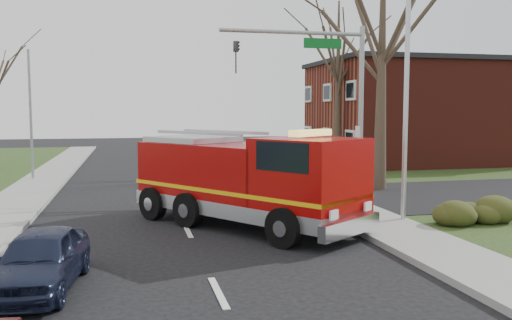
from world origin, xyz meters
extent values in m
plane|color=black|center=(0.00, 0.00, 0.00)|extent=(120.00, 120.00, 0.00)
cube|color=gray|center=(6.20, 0.00, 0.07)|extent=(2.40, 80.00, 0.15)
cube|color=maroon|center=(19.00, 18.00, 3.50)|extent=(15.00, 10.00, 7.00)
cube|color=black|center=(19.00, 18.00, 7.10)|extent=(15.40, 10.40, 0.30)
cube|color=silver|center=(11.45, 18.00, 2.00)|extent=(0.12, 1.40, 1.20)
cube|color=#56141A|center=(10.50, 12.50, 0.90)|extent=(0.12, 2.00, 1.00)
cylinder|color=gray|center=(10.50, 11.70, 0.45)|extent=(0.08, 0.08, 0.90)
cylinder|color=gray|center=(10.50, 13.30, 0.45)|extent=(0.08, 0.08, 0.90)
ellipsoid|color=#303613|center=(9.00, -1.00, 0.58)|extent=(2.80, 2.00, 0.90)
cone|color=#3E2D24|center=(9.50, 6.00, 6.00)|extent=(0.64, 0.64, 12.00)
cone|color=#3E2D24|center=(11.00, 15.00, 5.25)|extent=(0.56, 0.56, 10.50)
cylinder|color=gray|center=(6.50, 1.50, 3.40)|extent=(0.18, 0.18, 6.80)
cylinder|color=gray|center=(3.90, 1.50, 6.50)|extent=(5.20, 0.14, 0.14)
cube|color=#0C591E|center=(5.00, 1.50, 6.15)|extent=(1.40, 0.06, 0.35)
imported|color=black|center=(1.90, 1.50, 6.15)|extent=(0.22, 0.18, 1.10)
cylinder|color=#B7BABF|center=(7.20, -0.50, 4.20)|extent=(0.16, 0.16, 8.40)
cylinder|color=gray|center=(-6.80, 14.00, 3.50)|extent=(0.14, 0.14, 7.00)
cube|color=#910706|center=(1.18, 1.32, 1.60)|extent=(5.26, 5.92, 2.16)
cube|color=#910706|center=(3.41, -1.90, 1.75)|extent=(3.73, 3.73, 2.47)
cube|color=#B7BABF|center=(1.88, 0.30, 0.72)|extent=(6.80, 8.13, 0.46)
cube|color=#E5B20C|center=(1.88, 0.30, 1.29)|extent=(6.81, 8.14, 0.12)
cube|color=black|center=(4.06, -2.82, 2.52)|extent=(2.01, 1.44, 0.88)
cube|color=#E5D866|center=(3.41, -1.90, 3.14)|extent=(1.56, 1.24, 0.19)
cylinder|color=black|center=(2.37, -2.74, 0.57)|extent=(0.94, 1.14, 1.13)
cylinder|color=black|center=(4.57, -1.21, 0.57)|extent=(0.94, 1.14, 1.13)
cylinder|color=black|center=(-0.98, 2.07, 0.57)|extent=(0.94, 1.14, 1.13)
cylinder|color=black|center=(1.22, 3.60, 0.57)|extent=(0.94, 1.14, 1.13)
imported|color=#171D33|center=(-3.62, -4.90, 0.65)|extent=(2.02, 3.98, 1.30)
camera|label=1|loc=(-1.75, -16.85, 3.79)|focal=38.00mm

